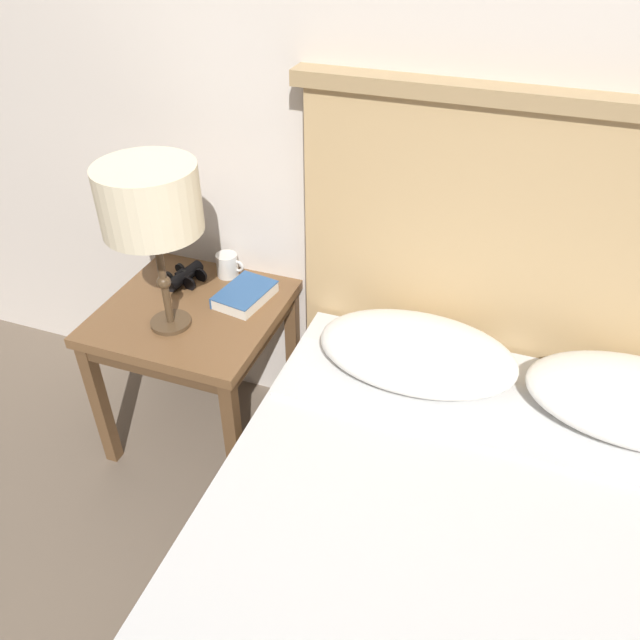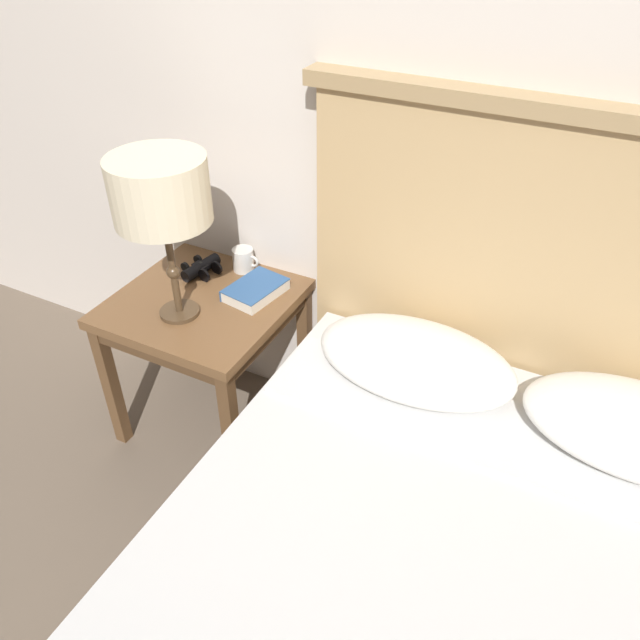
{
  "view_description": "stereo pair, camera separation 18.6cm",
  "coord_description": "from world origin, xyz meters",
  "px_view_note": "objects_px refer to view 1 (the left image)",
  "views": [
    {
      "loc": [
        0.38,
        -0.87,
        1.77
      ],
      "look_at": [
        -0.13,
        0.53,
        0.67
      ],
      "focal_mm": 35.0,
      "sensor_mm": 36.0,
      "label": 1
    },
    {
      "loc": [
        0.55,
        -0.8,
        1.77
      ],
      "look_at": [
        -0.13,
        0.53,
        0.67
      ],
      "focal_mm": 35.0,
      "sensor_mm": 36.0,
      "label": 2
    }
  ],
  "objects_px": {
    "table_lamp": "(150,202)",
    "binoculars_pair": "(185,276)",
    "bed": "(471,610)",
    "coffee_mug": "(228,265)",
    "book_on_nightstand": "(245,295)",
    "nightstand": "(194,325)"
  },
  "relations": [
    {
      "from": "table_lamp",
      "to": "coffee_mug",
      "type": "distance_m",
      "value": 0.51
    },
    {
      "from": "bed",
      "to": "binoculars_pair",
      "type": "bearing_deg",
      "value": 148.41
    },
    {
      "from": "bed",
      "to": "book_on_nightstand",
      "type": "relative_size",
      "value": 8.3
    },
    {
      "from": "binoculars_pair",
      "to": "coffee_mug",
      "type": "height_order",
      "value": "coffee_mug"
    },
    {
      "from": "book_on_nightstand",
      "to": "coffee_mug",
      "type": "xyz_separation_m",
      "value": [
        -0.12,
        0.12,
        0.02
      ]
    },
    {
      "from": "table_lamp",
      "to": "book_on_nightstand",
      "type": "distance_m",
      "value": 0.49
    },
    {
      "from": "nightstand",
      "to": "book_on_nightstand",
      "type": "distance_m",
      "value": 0.2
    },
    {
      "from": "bed",
      "to": "binoculars_pair",
      "type": "relative_size",
      "value": 11.43
    },
    {
      "from": "bed",
      "to": "table_lamp",
      "type": "relative_size",
      "value": 3.49
    },
    {
      "from": "nightstand",
      "to": "book_on_nightstand",
      "type": "relative_size",
      "value": 2.57
    },
    {
      "from": "nightstand",
      "to": "coffee_mug",
      "type": "relative_size",
      "value": 5.63
    },
    {
      "from": "bed",
      "to": "book_on_nightstand",
      "type": "xyz_separation_m",
      "value": [
        -0.91,
        0.68,
        0.29
      ]
    },
    {
      "from": "table_lamp",
      "to": "book_on_nightstand",
      "type": "height_order",
      "value": "table_lamp"
    },
    {
      "from": "bed",
      "to": "table_lamp",
      "type": "distance_m",
      "value": 1.36
    },
    {
      "from": "nightstand",
      "to": "book_on_nightstand",
      "type": "bearing_deg",
      "value": 34.01
    },
    {
      "from": "nightstand",
      "to": "binoculars_pair",
      "type": "xyz_separation_m",
      "value": [
        -0.1,
        0.13,
        0.1
      ]
    },
    {
      "from": "nightstand",
      "to": "book_on_nightstand",
      "type": "height_order",
      "value": "book_on_nightstand"
    },
    {
      "from": "coffee_mug",
      "to": "binoculars_pair",
      "type": "bearing_deg",
      "value": -145.18
    },
    {
      "from": "table_lamp",
      "to": "binoculars_pair",
      "type": "height_order",
      "value": "table_lamp"
    },
    {
      "from": "nightstand",
      "to": "table_lamp",
      "type": "xyz_separation_m",
      "value": [
        -0.01,
        -0.11,
        0.51
      ]
    },
    {
      "from": "nightstand",
      "to": "coffee_mug",
      "type": "xyz_separation_m",
      "value": [
        0.03,
        0.22,
        0.12
      ]
    },
    {
      "from": "table_lamp",
      "to": "nightstand",
      "type": "bearing_deg",
      "value": 82.02
    }
  ]
}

